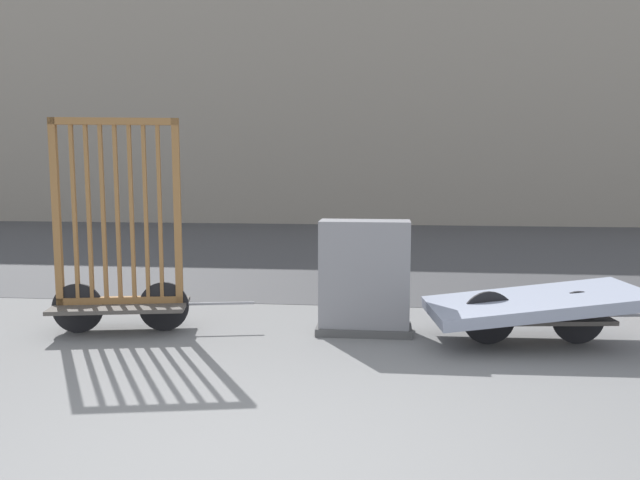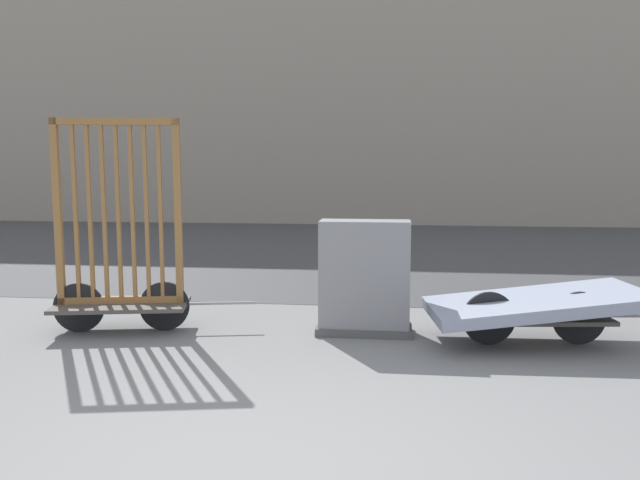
# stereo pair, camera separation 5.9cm
# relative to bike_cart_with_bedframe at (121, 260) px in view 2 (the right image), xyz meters

# --- Properties ---
(road_strip) EXTENTS (56.00, 10.72, 0.01)m
(road_strip) POSITION_rel_bike_cart_with_bedframe_xyz_m (2.06, 6.80, -0.75)
(road_strip) COLOR #424244
(road_strip) RESTS_ON ground_plane
(building_facade) EXTENTS (48.00, 4.00, 9.01)m
(building_facade) POSITION_rel_bike_cart_with_bedframe_xyz_m (2.06, 14.16, 3.76)
(building_facade) COLOR #9E9384
(building_facade) RESTS_ON ground_plane
(bike_cart_with_bedframe) EXTENTS (2.06, 0.90, 2.18)m
(bike_cart_with_bedframe) POSITION_rel_bike_cart_with_bedframe_xyz_m (0.00, 0.00, 0.00)
(bike_cart_with_bedframe) COLOR #4C4742
(bike_cart_with_bedframe) RESTS_ON ground_plane
(bike_cart_with_mattress) EXTENTS (2.41, 1.28, 0.56)m
(bike_cart_with_mattress) POSITION_rel_bike_cart_with_bedframe_xyz_m (4.12, -0.00, -0.37)
(bike_cart_with_mattress) COLOR #4C4742
(bike_cart_with_mattress) RESTS_ON ground_plane
(utility_cabinet) EXTENTS (0.97, 0.44, 1.16)m
(utility_cabinet) POSITION_rel_bike_cart_with_bedframe_xyz_m (2.49, 0.21, -0.21)
(utility_cabinet) COLOR #4C4C4C
(utility_cabinet) RESTS_ON ground_plane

